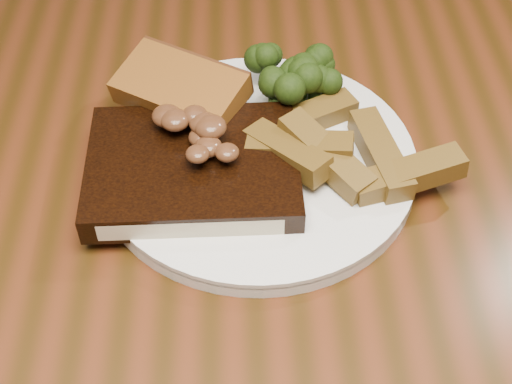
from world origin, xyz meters
TOP-DOWN VIEW (x-y plane):
  - dining_table at (0.00, 0.00)m, footprint 1.60×0.90m
  - chair_far at (0.15, 0.55)m, footprint 0.50×0.50m
  - plate at (-0.01, 0.07)m, footprint 0.31×0.31m
  - steak at (-0.06, 0.05)m, footprint 0.17×0.13m
  - steak_bone at (-0.06, -0.01)m, footprint 0.14×0.02m
  - mushroom_pile at (-0.06, 0.06)m, footprint 0.07×0.07m
  - garlic_bread at (-0.07, 0.12)m, footprint 0.12×0.10m
  - potato_wedges at (0.06, 0.07)m, footprint 0.12×0.12m
  - broccoli_cluster at (0.03, 0.15)m, footprint 0.08×0.08m

SIDE VIEW (x-z plane):
  - chair_far at x=0.15m, z-range 0.05..1.02m
  - dining_table at x=0.00m, z-range 0.28..1.03m
  - plate at x=-0.01m, z-range 0.75..0.76m
  - steak_bone at x=-0.06m, z-range 0.76..0.78m
  - garlic_bread at x=-0.07m, z-range 0.76..0.79m
  - potato_wedges at x=0.06m, z-range 0.76..0.79m
  - steak at x=-0.06m, z-range 0.76..0.79m
  - broccoli_cluster at x=0.03m, z-range 0.76..0.80m
  - mushroom_pile at x=-0.06m, z-range 0.79..0.81m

